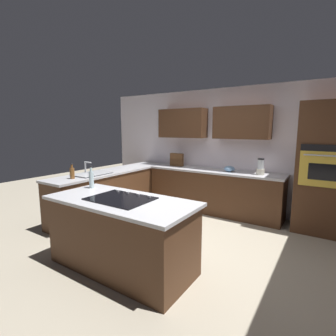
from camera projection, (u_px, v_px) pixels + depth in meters
ground_plane at (174, 242)px, 3.94m from camera, size 14.00×14.00×0.00m
wall_back at (222, 144)px, 5.44m from camera, size 6.00×0.44×2.60m
lower_cabinets_back at (213, 192)px, 5.35m from camera, size 2.80×0.60×0.86m
countertop_back at (214, 171)px, 5.28m from camera, size 2.84×0.64×0.04m
lower_cabinets_side at (115, 192)px, 5.31m from camera, size 0.60×2.90×0.86m
countertop_side at (114, 171)px, 5.24m from camera, size 0.64×2.94×0.04m
island_base at (122, 235)px, 3.17m from camera, size 1.83×0.81×0.86m
island_top at (121, 201)px, 3.10m from camera, size 1.91×0.89×0.04m
wall_oven at (323, 169)px, 4.19m from camera, size 0.80×0.66×2.19m
sink_unit at (92, 173)px, 4.78m from camera, size 0.46×0.70×0.23m
cooktop at (121, 198)px, 3.10m from camera, size 0.76×0.56×0.03m
blender at (261, 168)px, 4.72m from camera, size 0.15×0.15×0.31m
mixing_bowl at (229, 169)px, 5.05m from camera, size 0.21×0.21×0.12m
spice_rack at (177, 160)px, 5.83m from camera, size 0.31×0.11×0.29m
dish_soap_bottle at (72, 173)px, 4.34m from camera, size 0.08×0.08×0.27m
oil_bottle at (91, 179)px, 3.66m from camera, size 0.07×0.07×0.32m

